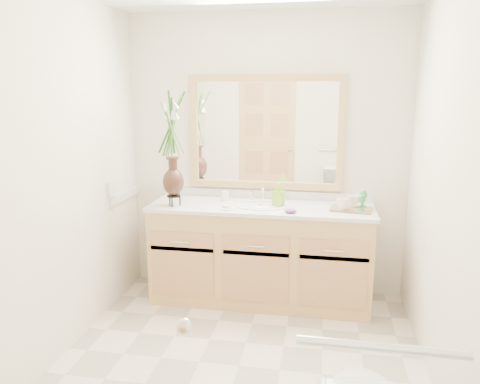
% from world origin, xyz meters
% --- Properties ---
extents(floor, '(2.60, 2.60, 0.00)m').
position_xyz_m(floor, '(0.00, 0.00, 0.00)').
color(floor, silver).
rests_on(floor, ground).
extents(wall_back, '(2.40, 0.02, 2.40)m').
position_xyz_m(wall_back, '(0.00, 1.30, 1.20)').
color(wall_back, white).
rests_on(wall_back, floor).
extents(wall_front, '(2.40, 0.02, 2.40)m').
position_xyz_m(wall_front, '(0.00, -1.30, 1.20)').
color(wall_front, white).
rests_on(wall_front, floor).
extents(wall_left, '(0.02, 2.60, 2.40)m').
position_xyz_m(wall_left, '(-1.20, 0.00, 1.20)').
color(wall_left, white).
rests_on(wall_left, floor).
extents(wall_right, '(0.02, 2.60, 2.40)m').
position_xyz_m(wall_right, '(1.20, 0.00, 1.20)').
color(wall_right, white).
rests_on(wall_right, floor).
extents(vanity, '(1.80, 0.55, 0.80)m').
position_xyz_m(vanity, '(0.00, 1.01, 0.40)').
color(vanity, tan).
rests_on(vanity, floor).
extents(counter, '(1.84, 0.57, 0.03)m').
position_xyz_m(counter, '(0.00, 1.01, 0.82)').
color(counter, silver).
rests_on(counter, vanity).
extents(sink, '(0.38, 0.34, 0.23)m').
position_xyz_m(sink, '(0.00, 1.00, 0.78)').
color(sink, white).
rests_on(sink, counter).
extents(mirror, '(1.32, 0.04, 0.97)m').
position_xyz_m(mirror, '(0.00, 1.28, 1.41)').
color(mirror, white).
rests_on(mirror, wall_back).
extents(switch_plate, '(0.02, 0.12, 0.12)m').
position_xyz_m(switch_plate, '(-1.19, 0.76, 0.98)').
color(switch_plate, white).
rests_on(switch_plate, wall_left).
extents(door, '(0.80, 0.03, 2.00)m').
position_xyz_m(door, '(-0.30, -1.29, 1.00)').
color(door, tan).
rests_on(door, floor).
extents(grab_bar, '(0.55, 0.03, 0.03)m').
position_xyz_m(grab_bar, '(0.70, -1.27, 0.95)').
color(grab_bar, silver).
rests_on(grab_bar, wall_front).
extents(flower_vase, '(0.20, 0.20, 0.83)m').
position_xyz_m(flower_vase, '(-0.70, 0.89, 1.39)').
color(flower_vase, black).
rests_on(flower_vase, counter).
extents(tumbler, '(0.06, 0.06, 0.08)m').
position_xyz_m(tumbler, '(-0.33, 1.13, 0.87)').
color(tumbler, white).
rests_on(tumbler, counter).
extents(soap_dish, '(0.11, 0.11, 0.03)m').
position_xyz_m(soap_dish, '(-0.25, 0.84, 0.84)').
color(soap_dish, white).
rests_on(soap_dish, counter).
extents(soap_bottle, '(0.10, 0.10, 0.17)m').
position_xyz_m(soap_bottle, '(0.14, 1.05, 0.91)').
color(soap_bottle, '#81C72E').
rests_on(soap_bottle, counter).
extents(purple_dish, '(0.11, 0.10, 0.03)m').
position_xyz_m(purple_dish, '(0.26, 0.82, 0.85)').
color(purple_dish, '#5D297C').
rests_on(purple_dish, counter).
extents(tray, '(0.34, 0.26, 0.02)m').
position_xyz_m(tray, '(0.72, 0.99, 0.84)').
color(tray, olive).
rests_on(tray, counter).
extents(mug_left, '(0.12, 0.11, 0.09)m').
position_xyz_m(mug_left, '(0.65, 0.94, 0.89)').
color(mug_left, white).
rests_on(mug_left, tray).
extents(mug_right, '(0.13, 0.12, 0.10)m').
position_xyz_m(mug_right, '(0.74, 1.05, 0.90)').
color(mug_right, white).
rests_on(mug_right, tray).
extents(goblet_front, '(0.06, 0.06, 0.13)m').
position_xyz_m(goblet_front, '(0.80, 0.93, 0.93)').
color(goblet_front, '#297D40').
rests_on(goblet_front, tray).
extents(goblet_back, '(0.06, 0.06, 0.13)m').
position_xyz_m(goblet_back, '(0.82, 1.07, 0.94)').
color(goblet_back, '#297D40').
rests_on(goblet_back, tray).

